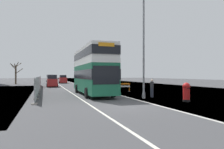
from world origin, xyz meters
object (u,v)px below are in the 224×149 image
at_px(car_oncoming_near, 52,81).
at_px(car_far_side, 49,79).
at_px(pedestrian_at_kerb, 152,88).
at_px(roadworks_barrier, 124,86).
at_px(lamppost_foreground, 144,49).
at_px(car_receding_mid, 52,80).
at_px(double_decker_bus, 93,70).
at_px(car_receding_far, 63,79).
at_px(red_pillar_postbox, 186,91).

xyz_separation_m(car_oncoming_near, car_far_side, (0.20, 26.70, 0.02)).
relative_size(car_oncoming_near, pedestrian_at_kerb, 2.42).
height_order(car_oncoming_near, pedestrian_at_kerb, car_oncoming_near).
height_order(car_oncoming_near, car_far_side, car_far_side).
height_order(roadworks_barrier, pedestrian_at_kerb, pedestrian_at_kerb).
bearing_deg(lamppost_foreground, car_oncoming_near, 108.76).
distance_m(roadworks_barrier, car_far_side, 41.95).
bearing_deg(car_oncoming_near, car_receding_mid, 87.85).
height_order(roadworks_barrier, car_oncoming_near, car_oncoming_near).
distance_m(double_decker_bus, car_oncoming_near, 17.25).
relative_size(double_decker_bus, car_far_side, 2.44).
xyz_separation_m(double_decker_bus, pedestrian_at_kerb, (4.95, -4.23, -1.82)).
xyz_separation_m(double_decker_bus, car_far_side, (-3.46, 43.47, -1.63)).
bearing_deg(double_decker_bus, car_receding_far, 90.54).
bearing_deg(car_receding_far, double_decker_bus, -89.46).
relative_size(red_pillar_postbox, car_receding_far, 0.33).
relative_size(red_pillar_postbox, car_receding_mid, 0.38).
bearing_deg(pedestrian_at_kerb, car_receding_mid, 105.47).
xyz_separation_m(double_decker_bus, lamppost_foreground, (3.71, -4.91, 1.84)).
distance_m(red_pillar_postbox, car_receding_mid, 35.09).
xyz_separation_m(red_pillar_postbox, pedestrian_at_kerb, (-0.88, 3.99, 0.03)).
bearing_deg(red_pillar_postbox, lamppost_foreground, 122.77).
relative_size(double_decker_bus, pedestrian_at_kerb, 6.30).
bearing_deg(pedestrian_at_kerb, roadworks_barrier, 93.47).
distance_m(red_pillar_postbox, car_far_side, 52.51).
bearing_deg(car_receding_mid, roadworks_barrier, -71.37).
height_order(double_decker_bus, roadworks_barrier, double_decker_bus).
xyz_separation_m(red_pillar_postbox, car_receding_mid, (-9.16, 33.87, 0.16)).
distance_m(car_receding_far, pedestrian_at_kerb, 38.25).
bearing_deg(car_receding_mid, pedestrian_at_kerb, -74.53).
height_order(red_pillar_postbox, car_receding_mid, car_receding_mid).
distance_m(red_pillar_postbox, roadworks_barrier, 10.59).
height_order(double_decker_bus, car_receding_far, double_decker_bus).
distance_m(car_receding_mid, pedestrian_at_kerb, 31.01).
distance_m(car_far_side, pedestrian_at_kerb, 48.43).
bearing_deg(car_far_side, car_receding_far, -72.26).
relative_size(car_oncoming_near, car_receding_far, 0.91).
distance_m(roadworks_barrier, car_receding_mid, 24.66).
distance_m(red_pillar_postbox, car_oncoming_near, 26.73).
xyz_separation_m(car_receding_far, car_far_side, (-3.14, 9.81, 0.03)).
relative_size(red_pillar_postbox, car_oncoming_near, 0.37).
relative_size(roadworks_barrier, pedestrian_at_kerb, 1.10).
height_order(car_oncoming_near, car_receding_mid, car_oncoming_near).
height_order(double_decker_bus, car_receding_mid, double_decker_bus).
distance_m(lamppost_foreground, car_receding_mid, 31.56).
height_order(double_decker_bus, red_pillar_postbox, double_decker_bus).
distance_m(car_oncoming_near, pedestrian_at_kerb, 22.69).
distance_m(car_receding_mid, car_receding_far, 8.54).
bearing_deg(car_receding_far, lamppost_foreground, -84.04).
bearing_deg(double_decker_bus, red_pillar_postbox, -54.61).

